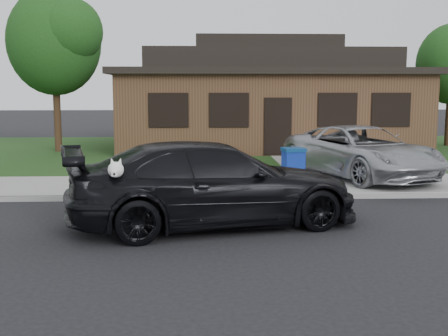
{
  "coord_description": "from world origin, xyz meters",
  "views": [
    {
      "loc": [
        1.08,
        -9.54,
        2.61
      ],
      "look_at": [
        1.56,
        1.07,
        1.1
      ],
      "focal_mm": 45.0,
      "sensor_mm": 36.0,
      "label": 1
    }
  ],
  "objects": [
    {
      "name": "ground",
      "position": [
        0.0,
        0.0,
        0.0
      ],
      "size": [
        120.0,
        120.0,
        0.0
      ],
      "primitive_type": "plane",
      "color": "black",
      "rests_on": "ground"
    },
    {
      "name": "sidewalk",
      "position": [
        0.0,
        5.0,
        0.06
      ],
      "size": [
        60.0,
        3.0,
        0.12
      ],
      "primitive_type": "cube",
      "color": "gray",
      "rests_on": "ground"
    },
    {
      "name": "curb",
      "position": [
        0.0,
        3.5,
        0.06
      ],
      "size": [
        60.0,
        0.12,
        0.12
      ],
      "primitive_type": "cube",
      "color": "gray",
      "rests_on": "ground"
    },
    {
      "name": "lawn",
      "position": [
        0.0,
        13.0,
        0.07
      ],
      "size": [
        60.0,
        13.0,
        0.13
      ],
      "primitive_type": "cube",
      "color": "#193814",
      "rests_on": "ground"
    },
    {
      "name": "driveway",
      "position": [
        6.0,
        10.0,
        0.07
      ],
      "size": [
        4.5,
        13.0,
        0.14
      ],
      "primitive_type": "cube",
      "color": "gray",
      "rests_on": "ground"
    },
    {
      "name": "sedan",
      "position": [
        1.36,
        0.97,
        0.81
      ],
      "size": [
        5.93,
        3.5,
        1.61
      ],
      "rotation": [
        0.0,
        0.0,
        1.81
      ],
      "color": "black",
      "rests_on": "ground"
    },
    {
      "name": "minivan",
      "position": [
        5.62,
        5.86,
        0.86
      ],
      "size": [
        4.09,
        5.67,
        1.43
      ],
      "primitive_type": "imported",
      "rotation": [
        0.0,
        0.0,
        0.37
      ],
      "color": "#A2A4A9",
      "rests_on": "driveway"
    },
    {
      "name": "recycling_bin",
      "position": [
        3.6,
        5.16,
        0.59
      ],
      "size": [
        0.63,
        0.64,
        0.93
      ],
      "rotation": [
        0.0,
        0.0,
        0.14
      ],
      "color": "navy",
      "rests_on": "sidewalk"
    },
    {
      "name": "house",
      "position": [
        4.0,
        15.0,
        2.13
      ],
      "size": [
        12.6,
        8.6,
        4.65
      ],
      "color": "#422B1C",
      "rests_on": "ground"
    },
    {
      "name": "tree_0",
      "position": [
        -4.34,
        12.88,
        4.48
      ],
      "size": [
        3.78,
        3.6,
        6.34
      ],
      "color": "#332114",
      "rests_on": "ground"
    }
  ]
}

